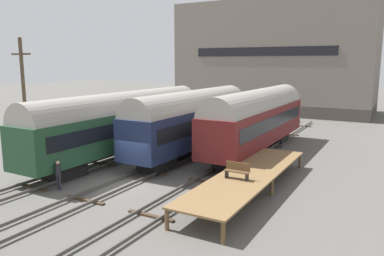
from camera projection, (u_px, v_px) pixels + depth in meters
The scene contains 12 objects.
ground_plane at pixel (122, 185), 22.79m from camera, with size 200.00×200.00×0.00m, color #56544F.
track_left at pixel (71, 173), 24.84m from camera, with size 2.60×60.00×0.26m.
track_middle at pixel (122, 183), 22.76m from camera, with size 2.60×60.00×0.26m.
track_right at pixel (182, 195), 20.68m from camera, with size 2.60×60.00×0.26m.
train_car_maroon at pixel (257, 117), 30.48m from camera, with size 3.08×16.43×5.25m.
train_car_green at pixel (123, 120), 29.12m from camera, with size 2.98×18.58×5.15m.
train_car_navy at pixel (192, 119), 29.86m from camera, with size 2.97×15.43×5.21m.
station_platform at pixel (249, 175), 21.50m from camera, with size 3.04×13.38×1.09m.
bench at pixel (237, 170), 20.43m from camera, with size 1.40×0.40×0.91m.
person_worker at pixel (58, 172), 21.77m from camera, with size 0.32×0.32×1.77m.
utility_pole at pixel (25, 103), 25.34m from camera, with size 1.80×0.24×9.01m.
warehouse_building at pixel (275, 58), 56.64m from camera, with size 28.24×12.42×16.09m.
Camera 1 is at (14.43, -16.94, 7.38)m, focal length 35.00 mm.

